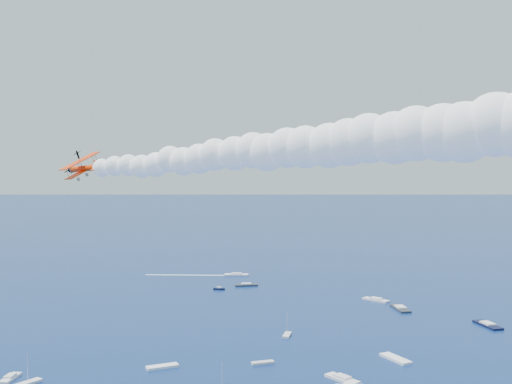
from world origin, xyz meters
The scene contains 5 objects.
biplane_lead centered at (16.80, 38.29, 59.30)m, with size 7.00×7.85×4.73m, color #F94C05, non-canonical shape.
biplane_trail centered at (-23.36, 7.39, 54.61)m, with size 6.51×7.31×4.40m, color #FD3605, non-canonical shape.
smoke_trail_trail centered at (10.80, 5.71, 57.25)m, with size 69.31×10.05×12.27m, color white, non-canonical shape.
spectator_boats centered at (-10.77, 121.55, 0.35)m, with size 234.84×181.56×0.70m.
boat_wakes centered at (-16.32, 106.13, 0.03)m, with size 263.20×168.88×0.04m.
Camera 1 is at (45.21, -63.28, 56.14)m, focal length 45.64 mm.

